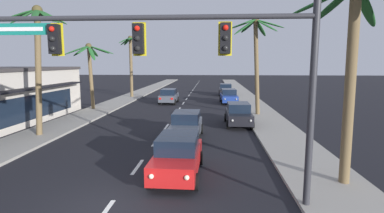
% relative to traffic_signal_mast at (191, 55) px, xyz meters
% --- Properties ---
extents(ground_plane, '(220.00, 220.00, 0.00)m').
position_rel_traffic_signal_mast_xyz_m(ground_plane, '(-2.67, -0.41, -4.91)').
color(ground_plane, black).
extents(sidewalk_right, '(3.20, 110.00, 0.14)m').
position_rel_traffic_signal_mast_xyz_m(sidewalk_right, '(5.13, 19.59, -4.84)').
color(sidewalk_right, '#9E998E').
rests_on(sidewalk_right, ground).
extents(sidewalk_left, '(3.20, 110.00, 0.14)m').
position_rel_traffic_signal_mast_xyz_m(sidewalk_left, '(-10.47, 19.59, -4.84)').
color(sidewalk_left, '#9E998E').
rests_on(sidewalk_left, ground).
extents(lane_markings, '(4.28, 89.71, 0.01)m').
position_rel_traffic_signal_mast_xyz_m(lane_markings, '(-2.22, 19.95, -4.91)').
color(lane_markings, silver).
rests_on(lane_markings, ground).
extents(traffic_signal_mast, '(10.85, 0.41, 6.74)m').
position_rel_traffic_signal_mast_xyz_m(traffic_signal_mast, '(0.00, 0.00, 0.00)').
color(traffic_signal_mast, '#2D2D33').
rests_on(traffic_signal_mast, ground).
extents(sedan_lead_at_stop_bar, '(2.03, 4.48, 1.68)m').
position_rel_traffic_signal_mast_xyz_m(sedan_lead_at_stop_bar, '(-0.74, 2.65, -4.06)').
color(sedan_lead_at_stop_bar, red).
rests_on(sedan_lead_at_stop_bar, ground).
extents(sedan_third_in_queue, '(1.99, 4.47, 1.68)m').
position_rel_traffic_signal_mast_xyz_m(sedan_third_in_queue, '(-0.91, 8.82, -4.06)').
color(sedan_third_in_queue, '#4C515B').
rests_on(sedan_third_in_queue, ground).
extents(sedan_oncoming_far, '(1.99, 4.47, 1.68)m').
position_rel_traffic_signal_mast_xyz_m(sedan_oncoming_far, '(-4.35, 25.41, -4.06)').
color(sedan_oncoming_far, '#4C515B').
rests_on(sedan_oncoming_far, ground).
extents(sedan_parked_nearest_kerb, '(2.06, 4.50, 1.68)m').
position_rel_traffic_signal_mast_xyz_m(sedan_parked_nearest_kerb, '(2.61, 25.69, -4.06)').
color(sedan_parked_nearest_kerb, navy).
rests_on(sedan_parked_nearest_kerb, ground).
extents(sedan_parked_mid_kerb, '(1.98, 4.46, 1.68)m').
position_rel_traffic_signal_mast_xyz_m(sedan_parked_mid_kerb, '(2.67, 13.23, -4.06)').
color(sedan_parked_mid_kerb, black).
rests_on(sedan_parked_mid_kerb, ground).
extents(sedan_parked_far_kerb, '(2.01, 4.48, 1.68)m').
position_rel_traffic_signal_mast_xyz_m(sedan_parked_far_kerb, '(2.63, 34.53, -4.06)').
color(sedan_parked_far_kerb, black).
rests_on(sedan_parked_far_kerb, ground).
extents(palm_left_second, '(3.40, 3.38, 8.12)m').
position_rel_traffic_signal_mast_xyz_m(palm_left_second, '(-9.98, 8.72, 0.92)').
color(palm_left_second, brown).
rests_on(palm_left_second, ground).
extents(palm_left_third, '(4.79, 4.81, 6.59)m').
position_rel_traffic_signal_mast_xyz_m(palm_left_third, '(-11.34, 19.84, -0.04)').
color(palm_left_third, brown).
rests_on(palm_left_third, ground).
extents(palm_left_farthest, '(3.05, 3.27, 8.26)m').
position_rel_traffic_signal_mast_xyz_m(palm_left_farthest, '(-10.24, 30.90, 0.69)').
color(palm_left_farthest, brown).
rests_on(palm_left_farthest, ground).
extents(palm_right_nearest, '(4.57, 4.23, 7.62)m').
position_rel_traffic_signal_mast_xyz_m(palm_right_nearest, '(5.72, 1.96, 0.38)').
color(palm_right_nearest, brown).
rests_on(palm_right_nearest, ground).
extents(palm_right_second, '(4.77, 4.62, 8.62)m').
position_rel_traffic_signal_mast_xyz_m(palm_right_second, '(4.40, 17.59, 1.21)').
color(palm_right_second, brown).
rests_on(palm_right_second, ground).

